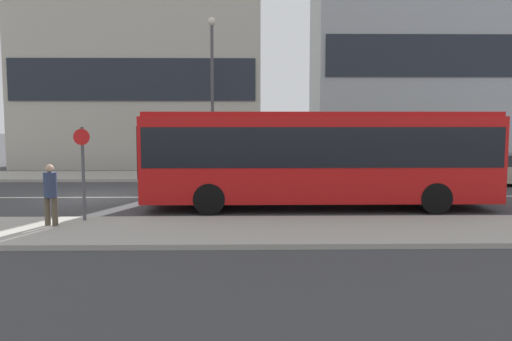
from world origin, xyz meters
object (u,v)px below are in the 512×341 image
at_px(pedestrian_near_stop, 50,191).
at_px(street_lamp, 212,81).
at_px(parked_car_1, 511,170).
at_px(bus_stop_sign, 83,166).
at_px(city_bus, 318,153).
at_px(parked_car_0, 389,170).

height_order(pedestrian_near_stop, street_lamp, street_lamp).
height_order(parked_car_1, pedestrian_near_stop, pedestrian_near_stop).
height_order(bus_stop_sign, street_lamp, street_lamp).
height_order(city_bus, pedestrian_near_stop, city_bus).
bearing_deg(street_lamp, parked_car_1, -7.56).
relative_size(city_bus, pedestrian_near_stop, 6.91).
distance_m(pedestrian_near_stop, street_lamp, 11.92).
distance_m(parked_car_0, street_lamp, 8.68).
bearing_deg(parked_car_0, street_lamp, 167.86).
bearing_deg(parked_car_1, bus_stop_sign, -151.87).
distance_m(bus_stop_sign, street_lamp, 10.92).
bearing_deg(city_bus, parked_car_1, 28.56).
xyz_separation_m(city_bus, pedestrian_near_stop, (-7.42, -3.33, -0.75)).
bearing_deg(parked_car_0, parked_car_1, -0.70).
xyz_separation_m(city_bus, parked_car_1, (9.00, 5.80, -1.17)).
height_order(parked_car_0, street_lamp, street_lamp).
xyz_separation_m(parked_car_0, pedestrian_near_stop, (-11.23, -9.20, 0.44)).
bearing_deg(pedestrian_near_stop, bus_stop_sign, -128.56).
bearing_deg(parked_car_0, bus_stop_sign, -141.22).
bearing_deg(parked_car_1, pedestrian_near_stop, -150.93).
height_order(city_bus, parked_car_1, city_bus).
bearing_deg(bus_stop_sign, parked_car_0, 38.78).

